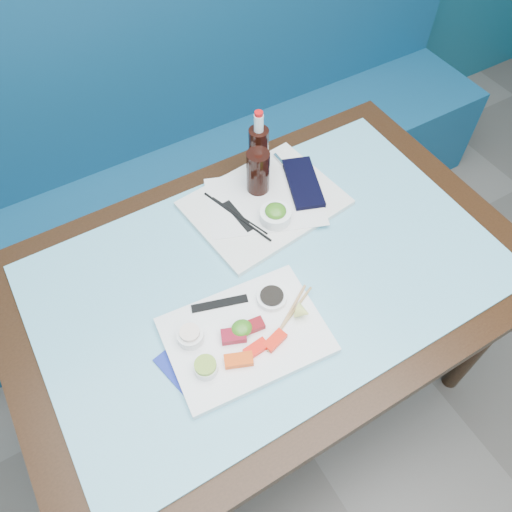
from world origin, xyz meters
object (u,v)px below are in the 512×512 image
blue_napkin (195,361)px  serving_tray (265,203)px  cola_bottle_body (259,153)px  seaweed_bowl (275,216)px  booth_bench (162,179)px  cola_glass (258,172)px  dining_table (268,290)px  sashimi_plate (246,335)px

blue_napkin → serving_tray: bearing=40.4°
cola_bottle_body → seaweed_bowl: bearing=-107.4°
serving_tray → booth_bench: bearing=93.2°
booth_bench → seaweed_bowl: size_ratio=33.57×
booth_bench → cola_bottle_body: size_ratio=17.57×
serving_tray → cola_glass: bearing=72.7°
seaweed_bowl → blue_napkin: 0.47m
dining_table → sashimi_plate: bearing=-137.8°
sashimi_plate → blue_napkin: (-0.14, 0.01, -0.01)m
seaweed_bowl → dining_table: bearing=-127.3°
sashimi_plate → cola_glass: 0.49m
booth_bench → dining_table: (0.00, -0.84, 0.29)m
dining_table → serving_tray: serving_tray is taller
seaweed_bowl → serving_tray: bearing=82.4°
sashimi_plate → cola_bottle_body: cola_bottle_body is taller
sashimi_plate → booth_bench: bearing=86.4°
blue_napkin → cola_glass: bearing=43.9°
sashimi_plate → cola_glass: bearing=60.9°
sashimi_plate → cola_glass: cola_glass is taller
serving_tray → cola_bottle_body: size_ratio=2.51×
booth_bench → cola_bottle_body: bearing=-72.1°
blue_napkin → dining_table: bearing=24.5°
seaweed_bowl → cola_glass: 0.14m
booth_bench → seaweed_bowl: 0.83m
cola_glass → blue_napkin: cola_glass is taller
booth_bench → dining_table: 0.89m
dining_table → blue_napkin: size_ratio=9.89×
dining_table → blue_napkin: 0.33m
cola_glass → cola_bottle_body: (0.04, 0.07, -0.00)m
dining_table → seaweed_bowl: bearing=52.7°
sashimi_plate → seaweed_bowl: (0.25, 0.27, 0.02)m
seaweed_bowl → cola_glass: cola_glass is taller
cola_glass → cola_bottle_body: size_ratio=0.81×
booth_bench → dining_table: booth_bench is taller
sashimi_plate → blue_napkin: bearing=-177.2°
seaweed_bowl → cola_bottle_body: 0.21m
sashimi_plate → serving_tray: (0.26, 0.35, -0.00)m
serving_tray → cola_bottle_body: bearing=60.1°
cola_bottle_body → booth_bench: bearing=107.9°
booth_bench → serving_tray: 0.75m
seaweed_bowl → blue_napkin: seaweed_bowl is taller
cola_bottle_body → blue_napkin: 0.65m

